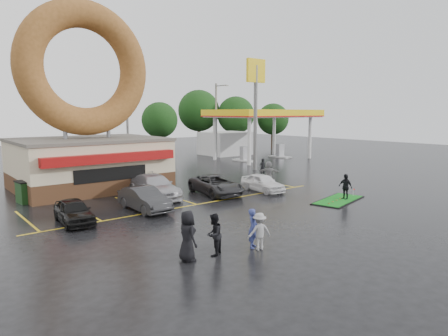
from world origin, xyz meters
TOP-DOWN VIEW (x-y plane):
  - ground at (0.00, 0.00)m, footprint 120.00×120.00m
  - donut_shop at (-3.00, 12.97)m, footprint 10.20×8.70m
  - gas_station at (20.00, 20.94)m, footprint 12.30×13.65m
  - shell_sign at (13.00, 12.00)m, footprint 2.20×0.36m
  - streetlight_mid at (4.00, 20.92)m, footprint 0.40×2.21m
  - streetlight_right at (16.00, 21.92)m, footprint 0.40×2.21m
  - tree_far_a at (26.00, 30.00)m, footprint 5.60×5.60m
  - tree_far_b at (32.00, 28.00)m, footprint 4.90×4.90m
  - tree_far_c at (22.00, 34.00)m, footprint 6.30×6.30m
  - tree_far_d at (14.00, 32.00)m, footprint 4.90×4.90m
  - car_black at (-7.22, 3.92)m, footprint 1.74×3.73m
  - car_dgrey at (-3.20, 4.05)m, footprint 1.50×4.12m
  - car_silver at (-1.01, 6.80)m, footprint 2.59×5.34m
  - car_grey at (2.81, 5.13)m, footprint 2.77×4.99m
  - car_white at (5.98, 3.79)m, footprint 1.80×3.82m
  - person_blue at (-2.69, -4.46)m, footprint 0.71×0.68m
  - person_blackjkt at (-4.50, -4.16)m, footprint 1.02×0.97m
  - person_hoodie at (-2.68, -4.83)m, footprint 1.12×0.85m
  - person_bystander at (-5.64, -4.01)m, footprint 0.68×0.98m
  - person_cameraman at (8.18, -1.50)m, footprint 0.46×1.00m
  - person_walker_near at (8.60, 5.76)m, footprint 1.47×1.61m
  - person_walker_far at (10.87, 8.78)m, footprint 0.64×0.50m
  - dumpster at (-7.50, 10.52)m, footprint 1.91×1.37m
  - putting_green at (7.63, -1.41)m, footprint 4.61×2.76m

SIDE VIEW (x-z plane):
  - ground at x=0.00m, z-range 0.00..0.00m
  - putting_green at x=7.63m, z-range -0.23..0.30m
  - car_black at x=-7.22m, z-range 0.00..1.23m
  - car_white at x=5.98m, z-range 0.00..1.26m
  - dumpster at x=-7.50m, z-range 0.00..1.30m
  - car_grey at x=2.81m, z-range 0.00..1.32m
  - car_dgrey at x=-3.20m, z-range 0.00..1.35m
  - car_silver at x=-1.01m, z-range 0.00..1.50m
  - person_hoodie at x=-2.68m, z-range 0.00..1.54m
  - person_walker_far at x=10.87m, z-range 0.00..1.55m
  - person_blue at x=-2.69m, z-range 0.00..1.64m
  - person_blackjkt at x=-4.50m, z-range 0.00..1.66m
  - person_cameraman at x=8.18m, z-range 0.00..1.68m
  - person_walker_near at x=8.60m, z-range 0.00..1.79m
  - person_bystander at x=-5.64m, z-range 0.00..1.93m
  - gas_station at x=20.00m, z-range 0.75..6.65m
  - donut_shop at x=-3.00m, z-range -2.29..11.21m
  - tree_far_b at x=32.00m, z-range 1.03..8.03m
  - tree_far_d at x=14.00m, z-range 1.03..8.03m
  - streetlight_mid at x=4.00m, z-range 0.28..9.28m
  - streetlight_right at x=16.00m, z-range 0.28..9.28m
  - tree_far_a at x=26.00m, z-range 1.18..9.18m
  - tree_far_c at x=22.00m, z-range 1.34..10.34m
  - shell_sign at x=13.00m, z-range 2.08..12.68m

